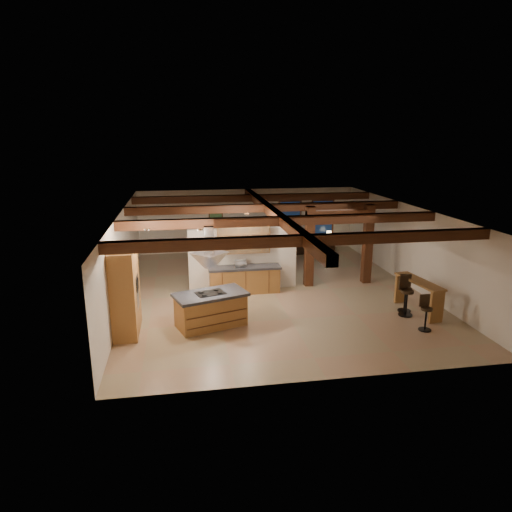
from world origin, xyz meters
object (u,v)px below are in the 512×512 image
at_px(dining_table, 272,257).
at_px(bar_counter, 418,291).
at_px(sofa, 312,246).
at_px(kitchen_island, 211,309).

xyz_separation_m(dining_table, bar_counter, (3.39, -5.85, 0.35)).
xyz_separation_m(sofa, bar_counter, (1.09, -7.81, 0.40)).
distance_m(kitchen_island, sofa, 9.43).
distance_m(dining_table, sofa, 3.02).
bearing_deg(dining_table, kitchen_island, -120.30).
relative_size(kitchen_island, bar_counter, 1.13).
xyz_separation_m(dining_table, sofa, (2.30, 1.96, -0.05)).
height_order(kitchen_island, sofa, kitchen_island).
height_order(dining_table, sofa, dining_table).
bearing_deg(dining_table, sofa, 37.14).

